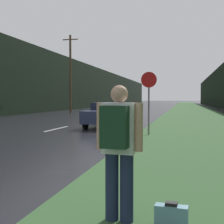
{
  "coord_description": "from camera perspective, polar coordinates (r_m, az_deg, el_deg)",
  "views": [
    {
      "loc": [
        6.45,
        0.04,
        1.55
      ],
      "look_at": [
        2.8,
        15.83,
        0.88
      ],
      "focal_mm": 50.0,
      "sensor_mm": 36.0,
      "label": 1
    }
  ],
  "objects": [
    {
      "name": "grass_verge",
      "position": [
        40.01,
        14.43,
        0.11
      ],
      "size": [
        6.0,
        240.0,
        0.02
      ],
      "primitive_type": "cube",
      "color": "#33562D",
      "rests_on": "ground_plane"
    },
    {
      "name": "lane_stripe_c",
      "position": [
        16.51,
        -10.05,
        -3.03
      ],
      "size": [
        0.12,
        3.0,
        0.01
      ],
      "primitive_type": "cube",
      "color": "silver",
      "rests_on": "ground_plane"
    },
    {
      "name": "lane_stripe_d",
      "position": [
        23.1,
        -3.23,
        -1.46
      ],
      "size": [
        0.12,
        3.0,
        0.01
      ],
      "primitive_type": "cube",
      "color": "silver",
      "rests_on": "ground_plane"
    },
    {
      "name": "treeline_far_side",
      "position": [
        52.79,
        -5.68,
        4.74
      ],
      "size": [
        2.0,
        140.0,
        7.45
      ],
      "primitive_type": "cube",
      "color": "black",
      "rests_on": "ground_plane"
    },
    {
      "name": "utility_pole_far",
      "position": [
        35.6,
        -7.61,
        7.11
      ],
      "size": [
        1.8,
        0.24,
        8.72
      ],
      "color": "#4C3823",
      "rests_on": "ground_plane"
    },
    {
      "name": "stop_sign",
      "position": [
        13.44,
        6.74,
        2.86
      ],
      "size": [
        0.68,
        0.07,
        2.71
      ],
      "color": "slate",
      "rests_on": "ground_plane"
    },
    {
      "name": "hitchhiker_with_backpack",
      "position": [
        3.88,
        1.18,
        -5.96
      ],
      "size": [
        0.6,
        0.44,
        1.73
      ],
      "rotation": [
        0.0,
        0.0,
        -0.08
      ],
      "color": "#1E2847",
      "rests_on": "ground_plane"
    },
    {
      "name": "suitcase",
      "position": [
        4.0,
        10.79,
        -18.28
      ],
      "size": [
        0.4,
        0.18,
        0.32
      ],
      "rotation": [
        0.0,
        0.0,
        -0.08
      ],
      "color": "#6093A8",
      "rests_on": "ground_plane"
    },
    {
      "name": "car_passing_near",
      "position": [
        17.69,
        -0.82,
        -0.39
      ],
      "size": [
        1.88,
        4.62,
        1.35
      ],
      "rotation": [
        0.0,
        0.0,
        3.14
      ],
      "color": "#2D3856",
      "rests_on": "ground_plane"
    }
  ]
}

